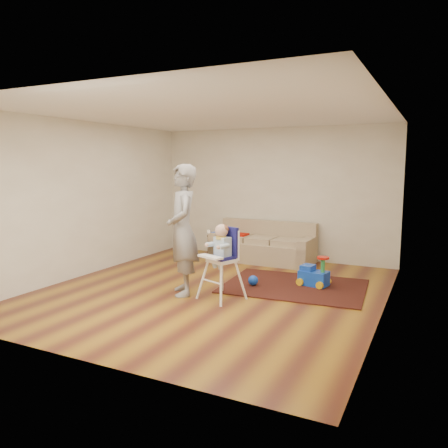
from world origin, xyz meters
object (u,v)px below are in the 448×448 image
at_px(sofa, 262,242).
at_px(ride_on_toy, 314,270).
at_px(toy_ball, 253,280).
at_px(adult, 183,230).
at_px(side_table, 223,246).
at_px(high_chair, 222,263).

height_order(sofa, ride_on_toy, sofa).
relative_size(toy_ball, adult, 0.08).
distance_m(side_table, toy_ball, 2.35).
xyz_separation_m(toy_ball, adult, (-0.80, -0.84, 0.88)).
distance_m(ride_on_toy, adult, 2.23).
height_order(side_table, adult, adult).
bearing_deg(side_table, sofa, -2.23).
relative_size(sofa, toy_ball, 12.70).
bearing_deg(adult, sofa, 137.00).
relative_size(side_table, ride_on_toy, 0.99).
bearing_deg(side_table, toy_ball, -51.65).
bearing_deg(ride_on_toy, adult, -132.98).
relative_size(side_table, adult, 0.25).
bearing_deg(ride_on_toy, sofa, 145.60).
xyz_separation_m(ride_on_toy, adult, (-1.67, -1.29, 0.72)).
xyz_separation_m(side_table, high_chair, (1.29, -2.65, 0.29)).
bearing_deg(toy_ball, adult, -133.43).
height_order(sofa, side_table, sofa).
bearing_deg(side_table, adult, -76.22).
xyz_separation_m(side_table, adult, (0.66, -2.68, 0.74)).
bearing_deg(high_chair, ride_on_toy, 70.63).
xyz_separation_m(ride_on_toy, toy_ball, (-0.87, -0.45, -0.16)).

